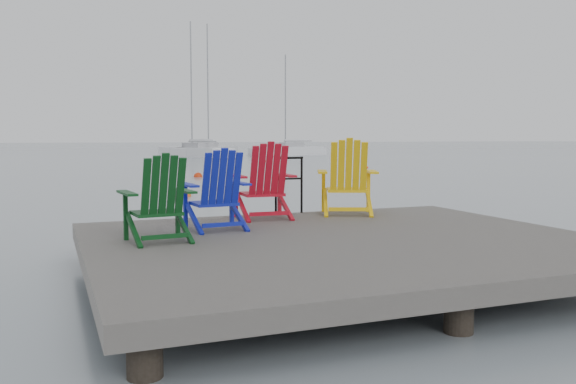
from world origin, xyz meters
name	(u,v)px	position (x,y,z in m)	size (l,w,h in m)	color
ground	(344,279)	(0.00, 0.00, 0.00)	(400.00, 400.00, 0.00)	slate
dock	(345,250)	(0.00, 0.00, 0.35)	(6.00, 5.00, 1.40)	#2C2A27
handrail	(289,179)	(0.25, 2.45, 1.04)	(0.48, 0.04, 0.90)	black
chair_green	(159,199)	(-2.12, 0.51, 1.00)	(0.85, 0.79, 1.00)	#0A3913
chair_blue	(217,190)	(-1.27, 1.16, 1.02)	(0.86, 0.80, 1.04)	#0F1BA1
chair_red	(264,181)	(-0.33, 1.95, 1.06)	(0.92, 0.85, 1.11)	#B10D1C
chair_yellow	(348,177)	(1.04, 1.96, 1.08)	(1.12, 1.07, 1.16)	yellow
sailboat_near	(195,152)	(8.97, 46.96, 0.35)	(5.17, 9.11, 12.16)	white
sailboat_mid	(206,151)	(10.89, 50.66, 0.35)	(7.93, 8.60, 12.72)	silver
sailboat_far	(289,151)	(18.11, 47.38, 0.36)	(7.08, 2.81, 9.71)	silver
buoy_a	(186,196)	(0.40, 10.95, 0.00)	(0.33, 0.33, 0.33)	#F0560E
buoy_b	(198,177)	(2.73, 19.31, 0.00)	(0.38, 0.38, 0.38)	red
buoy_c	(365,168)	(13.02, 23.18, 0.00)	(0.35, 0.35, 0.35)	red
buoy_d	(263,162)	(10.69, 33.52, 0.00)	(0.37, 0.37, 0.37)	#BB0C0B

